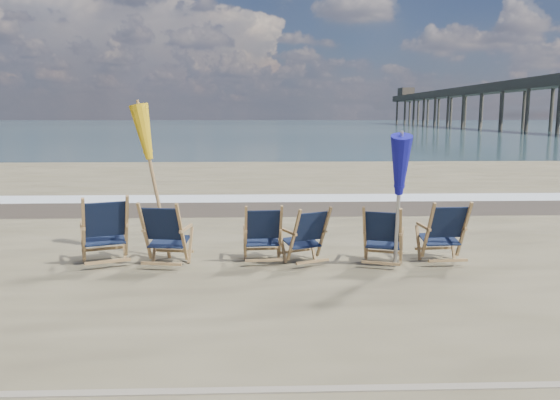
% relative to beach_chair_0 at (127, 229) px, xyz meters
% --- Properties ---
extents(ocean, '(400.00, 400.00, 0.00)m').
position_rel_beach_chair_0_xyz_m(ocean, '(2.32, 126.29, -0.54)').
color(ocean, '#344E56').
rests_on(ocean, ground).
extents(surf_foam, '(200.00, 1.40, 0.01)m').
position_rel_beach_chair_0_xyz_m(surf_foam, '(2.32, 6.59, -0.54)').
color(surf_foam, silver).
rests_on(surf_foam, ground).
extents(wet_sand_strip, '(200.00, 2.60, 0.00)m').
position_rel_beach_chair_0_xyz_m(wet_sand_strip, '(2.32, 5.09, -0.54)').
color(wet_sand_strip, '#42362A').
rests_on(wet_sand_strip, ground).
extents(beach_chair_0, '(0.93, 0.98, 1.09)m').
position_rel_beach_chair_0_xyz_m(beach_chair_0, '(0.00, 0.00, 0.00)').
color(beach_chair_0, black).
rests_on(beach_chair_0, ground).
extents(beach_chair_1, '(0.76, 0.83, 1.01)m').
position_rel_beach_chair_0_xyz_m(beach_chair_1, '(0.86, -0.28, -0.04)').
color(beach_chair_1, black).
rests_on(beach_chair_1, ground).
extents(beach_chair_2, '(0.65, 0.71, 0.93)m').
position_rel_beach_chair_0_xyz_m(beach_chair_2, '(2.31, -0.06, -0.08)').
color(beach_chair_2, black).
rests_on(beach_chair_2, ground).
extents(beach_chair_3, '(0.80, 0.84, 0.91)m').
position_rel_beach_chair_0_xyz_m(beach_chair_3, '(2.97, -0.07, -0.09)').
color(beach_chair_3, black).
rests_on(beach_chair_3, ground).
extents(beach_chair_4, '(0.78, 0.82, 0.94)m').
position_rel_beach_chair_0_xyz_m(beach_chair_4, '(4.05, -0.38, -0.08)').
color(beach_chair_4, black).
rests_on(beach_chair_4, ground).
extents(beach_chair_5, '(0.68, 0.75, 0.99)m').
position_rel_beach_chair_0_xyz_m(beach_chair_5, '(5.07, -0.18, -0.05)').
color(beach_chair_5, black).
rests_on(beach_chair_5, ground).
extents(umbrella_yellow, '(0.30, 0.30, 2.41)m').
position_rel_beach_chair_0_xyz_m(umbrella_yellow, '(0.37, 0.41, 1.33)').
color(umbrella_yellow, '#A37A49').
rests_on(umbrella_yellow, ground).
extents(umbrella_blue, '(0.30, 0.30, 2.04)m').
position_rel_beach_chair_0_xyz_m(umbrella_blue, '(3.96, -0.54, 0.97)').
color(umbrella_blue, '#A5A5AD').
rests_on(umbrella_blue, ground).
extents(fishing_pier, '(4.40, 140.00, 9.30)m').
position_rel_beach_chair_0_xyz_m(fishing_pier, '(40.32, 72.29, 4.11)').
color(fishing_pier, '#4C4337').
rests_on(fishing_pier, ground).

